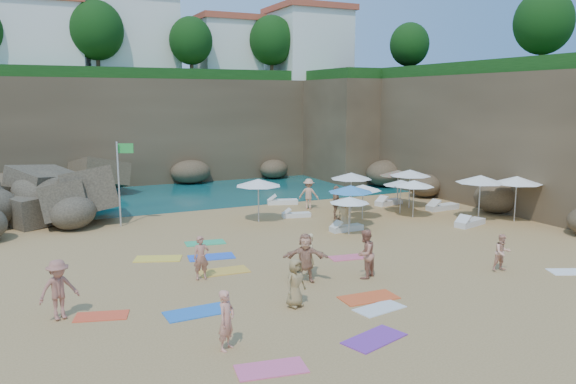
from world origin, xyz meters
name	(u,v)px	position (x,y,z in m)	size (l,w,h in m)	color
ground	(276,251)	(0.00, 0.00, 0.00)	(120.00, 120.00, 0.00)	tan
seawater	(141,171)	(0.00, 30.00, 0.00)	(120.00, 120.00, 0.00)	#0C4751
cliff_back	(175,129)	(2.00, 25.00, 4.00)	(44.00, 8.00, 8.00)	brown
cliff_right	(478,135)	(19.00, 8.00, 4.00)	(8.00, 30.00, 8.00)	brown
cliff_corner	(359,128)	(17.00, 20.00, 4.00)	(10.00, 12.00, 8.00)	brown
rock_promontory	(3,208)	(-11.00, 16.00, 0.00)	(12.00, 7.00, 2.00)	brown
clifftop_buildings	(181,41)	(2.96, 25.79, 11.24)	(28.48, 9.48, 7.00)	white
clifftop_trees	(227,35)	(4.78, 19.52, 11.26)	(35.60, 23.82, 4.40)	#11380F
rock_outcrop	(25,229)	(-9.86, 9.24, 0.00)	(7.05, 5.29, 2.82)	brown
flag_pole	(121,173)	(-5.21, 7.74, 2.81)	(0.84, 0.34, 4.40)	silver
parasol_0	(351,176)	(7.48, 5.94, 2.11)	(2.43, 2.43, 2.30)	silver
parasol_1	(258,182)	(1.52, 5.67, 2.14)	(2.47, 2.47, 2.33)	silver
parasol_2	(401,183)	(9.79, 4.27, 1.78)	(2.06, 2.06, 1.94)	silver
parasol_3	(414,183)	(9.73, 3.02, 1.92)	(2.21, 2.21, 2.09)	silver
parasol_4	(410,173)	(11.25, 5.35, 2.14)	(2.47, 2.47, 2.33)	silver
parasol_6	(398,173)	(11.12, 6.35, 2.02)	(2.32, 2.32, 2.20)	silver
parasol_7	(363,187)	(6.96, 3.89, 1.75)	(2.02, 2.02, 1.91)	silver
parasol_8	(517,180)	(14.04, -0.16, 2.26)	(2.60, 2.60, 2.46)	silver
parasol_9	(349,200)	(4.43, 1.18, 1.71)	(1.97, 1.97, 1.86)	silver
parasol_10	(351,189)	(5.27, 2.44, 2.01)	(2.32, 2.32, 2.19)	silver
parasol_11	(481,179)	(12.41, 0.81, 2.29)	(2.64, 2.64, 2.49)	silver
lounger_0	(296,215)	(3.89, 5.87, 0.12)	(1.58, 0.53, 0.25)	white
lounger_1	(283,202)	(4.81, 9.70, 0.15)	(1.89, 0.63, 0.29)	white
lounger_2	(389,202)	(10.73, 6.69, 0.15)	(1.93, 0.64, 0.30)	white
lounger_3	(346,228)	(4.71, 1.86, 0.13)	(1.72, 0.57, 0.27)	silver
lounger_4	(443,207)	(12.67, 3.98, 0.16)	(2.05, 0.68, 0.32)	silver
lounger_5	(470,223)	(11.13, 0.07, 0.15)	(1.98, 0.66, 0.31)	silver
towel_0	(196,312)	(-5.20, -5.45, 0.02)	(1.92, 0.96, 0.03)	blue
towel_1	(271,369)	(-4.57, -9.82, 0.02)	(1.74, 0.87, 0.03)	#EC5B8B
towel_2	(369,298)	(0.38, -6.67, 0.02)	(1.93, 0.96, 0.03)	#EC5425
towel_4	(224,271)	(-3.04, -1.86, 0.02)	(1.89, 0.95, 0.03)	gold
towel_5	(380,308)	(0.15, -7.63, 0.01)	(1.64, 0.82, 0.03)	silver
towel_6	(374,339)	(-1.28, -9.46, 0.02)	(1.84, 0.92, 0.03)	purple
towel_7	(102,316)	(-7.89, -4.49, 0.01)	(1.57, 0.79, 0.03)	#F14A2A
towel_8	(211,257)	(-2.87, 0.24, 0.02)	(1.90, 0.95, 0.03)	blue
towel_9	(349,257)	(2.28, -2.29, 0.01)	(1.58, 0.79, 0.03)	#E95A77
towel_11	(205,243)	(-2.42, 2.58, 0.02)	(1.80, 0.90, 0.03)	#34B775
towel_12	(158,259)	(-4.95, 0.94, 0.02)	(1.89, 0.94, 0.03)	yellow
towel_13	(571,272)	(8.96, -7.65, 0.01)	(1.64, 0.82, 0.03)	white
person_stand_0	(226,320)	(-5.18, -8.29, 0.82)	(0.60, 0.39, 1.64)	tan
person_stand_1	(365,254)	(1.44, -4.80, 0.92)	(0.89, 0.69, 1.83)	#B9755C
person_stand_2	(309,194)	(5.57, 7.62, 0.92)	(1.19, 0.49, 1.83)	tan
person_stand_3	(336,203)	(5.59, 4.45, 0.93)	(1.09, 0.45, 1.86)	#9E6E4F
person_stand_4	(345,214)	(4.90, 2.37, 0.77)	(0.75, 0.41, 1.54)	tan
person_stand_5	(45,207)	(-8.82, 9.92, 0.96)	(1.77, 0.51, 1.91)	#A47E52
person_stand_6	(309,255)	(-0.29, -3.65, 0.80)	(0.59, 0.38, 1.60)	#E2C080
person_lie_0	(60,312)	(-9.03, -4.22, 0.24)	(1.18, 1.83, 0.49)	#A16150
person_lie_2	(295,301)	(-2.19, -6.33, 0.21)	(0.76, 1.55, 0.41)	#977A4B
person_lie_3	(305,276)	(-0.77, -4.28, 0.23)	(1.63, 1.76, 0.47)	tan
person_lie_4	(202,275)	(-4.09, -2.40, 0.19)	(0.58, 1.59, 0.38)	#B37059
person_lie_5	(501,265)	(6.62, -6.41, 0.27)	(0.69, 1.43, 0.54)	#E9A484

